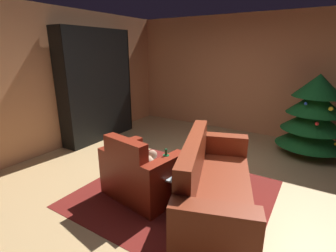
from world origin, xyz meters
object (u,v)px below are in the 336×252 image
object	(u,v)px
book_stack_on_table	(177,163)
coffee_table	(179,170)
bottle_on_table	(166,163)
decorated_tree	(314,115)
bookshelf_unit	(101,86)
couch_red	(213,191)
armchair_red	(140,175)

from	to	relation	value
book_stack_on_table	coffee_table	bearing A→B (deg)	-24.63
bottle_on_table	decorated_tree	world-z (taller)	decorated_tree
decorated_tree	book_stack_on_table	bearing A→B (deg)	-118.99
bookshelf_unit	bottle_on_table	size ratio (longest dim) A/B	7.53
couch_red	coffee_table	bearing A→B (deg)	167.18
couch_red	book_stack_on_table	size ratio (longest dim) A/B	9.22
bookshelf_unit	decorated_tree	world-z (taller)	bookshelf_unit
coffee_table	book_stack_on_table	distance (m)	0.10
armchair_red	bottle_on_table	world-z (taller)	armchair_red
coffee_table	decorated_tree	xyz separation A→B (m)	(1.34, 2.53, 0.36)
armchair_red	bottle_on_table	size ratio (longest dim) A/B	3.45
bookshelf_unit	couch_red	bearing A→B (deg)	-23.31
bookshelf_unit	armchair_red	bearing A→B (deg)	-34.17
coffee_table	armchair_red	bearing A→B (deg)	-151.93
armchair_red	book_stack_on_table	xyz separation A→B (m)	(0.40, 0.26, 0.17)
bottle_on_table	decorated_tree	size ratio (longest dim) A/B	0.20
bookshelf_unit	couch_red	world-z (taller)	bookshelf_unit
armchair_red	bottle_on_table	xyz separation A→B (m)	(0.36, 0.06, 0.24)
bottle_on_table	coffee_table	bearing A→B (deg)	64.82
bookshelf_unit	armchair_red	size ratio (longest dim) A/B	2.18
armchair_red	bookshelf_unit	bearing A→B (deg)	145.83
couch_red	bottle_on_table	distance (m)	0.65
armchair_red	bottle_on_table	distance (m)	0.44
coffee_table	bottle_on_table	size ratio (longest dim) A/B	2.41
bookshelf_unit	couch_red	distance (m)	3.51
bookshelf_unit	coffee_table	bearing A→B (deg)	-25.23
couch_red	book_stack_on_table	bearing A→B (deg)	166.06
couch_red	coffee_table	world-z (taller)	couch_red
bottle_on_table	book_stack_on_table	bearing A→B (deg)	80.40
decorated_tree	bookshelf_unit	bearing A→B (deg)	-161.93
couch_red	decorated_tree	world-z (taller)	decorated_tree
armchair_red	couch_red	bearing A→B (deg)	7.12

